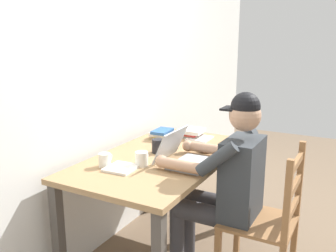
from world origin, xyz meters
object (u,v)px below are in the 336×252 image
Objects in this scene: wooden_chair at (268,222)px; seated_person at (225,179)px; book_stack_main at (193,133)px; book_stack_side at (162,133)px; coffee_mug_white at (105,160)px; computer_mouse at (205,150)px; landscape_photo_print at (200,146)px; coffee_mug_dark at (158,146)px; desk at (163,168)px; laptop at (184,156)px; coffee_mug_spare at (142,159)px.

seated_person is at bearing 90.00° from wooden_chair.
book_stack_main is (0.57, 0.49, 0.10)m from seated_person.
book_stack_main is 0.26m from book_stack_side.
coffee_mug_white is 0.76m from book_stack_side.
coffee_mug_white is (-0.58, 0.44, 0.03)m from computer_mouse.
seated_person reaches higher than wooden_chair.
book_stack_side is (0.44, 0.71, 0.10)m from seated_person.
landscape_photo_print is at bearing -26.75° from coffee_mug_white.
coffee_mug_dark is at bearing 174.09° from book_stack_main.
desk is 12.60× the size of coffee_mug_white.
laptop reaches higher than computer_mouse.
coffee_mug_spare is (-0.20, 0.49, 0.11)m from seated_person.
coffee_mug_dark is 0.63× the size of book_stack_main.
coffee_mug_dark is at bearing 66.41° from laptop.
seated_person is at bearing -121.66° from book_stack_side.
coffee_mug_dark is (0.04, 0.06, 0.14)m from desk.
laptop is at bearing -113.59° from coffee_mug_dark.
seated_person is at bearing -139.48° from book_stack_main.
book_stack_side is at bearing 122.35° from book_stack_main.
computer_mouse is 0.52m from coffee_mug_spare.
wooden_chair reaches higher than book_stack_side.
seated_person is at bearing -131.97° from landscape_photo_print.
landscape_photo_print is (0.69, -0.35, -0.04)m from coffee_mug_white.
book_stack_side is (0.18, 0.46, 0.02)m from computer_mouse.
coffee_mug_dark is 1.02× the size of coffee_mug_spare.
computer_mouse is 0.77× the size of landscape_photo_print.
seated_person reaches higher than desk.
coffee_mug_white is at bearing 115.28° from seated_person.
wooden_chair reaches higher than book_stack_main.
laptop is 0.29m from coffee_mug_dark.
book_stack_side is at bearing 30.33° from desk.
coffee_mug_white is at bearing 108.56° from wooden_chair.
laptop is at bearing 92.84° from wooden_chair.
landscape_photo_print is (0.57, -0.15, -0.05)m from coffee_mug_spare.
laptop is (-0.03, 0.28, 0.12)m from seated_person.
book_stack_main is at bearing -57.65° from book_stack_side.
computer_mouse is (0.29, -0.03, -0.03)m from laptop.
wooden_chair is 0.89m from coffee_mug_dark.
book_stack_side is at bearing 1.30° from coffee_mug_white.
book_stack_main is at bearing 37.33° from computer_mouse.
book_stack_side is (0.76, 0.02, -0.01)m from coffee_mug_white.
book_stack_side is (0.44, 0.99, 0.33)m from wooden_chair.
coffee_mug_dark is (0.41, -0.15, 0.01)m from coffee_mug_white.
coffee_mug_dark is (0.09, 0.82, 0.34)m from wooden_chair.
laptop is (-0.08, -0.20, 0.15)m from desk.
book_stack_side is 0.38m from landscape_photo_print.
seated_person is 0.77m from coffee_mug_white.
computer_mouse is 0.51× the size of book_stack_main.
seated_person is 10.38× the size of coffee_mug_spare.
book_stack_main is (0.90, -0.20, -0.01)m from coffee_mug_white.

